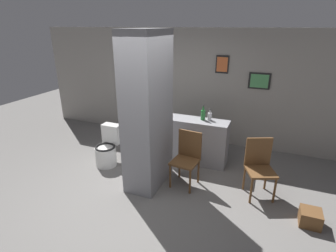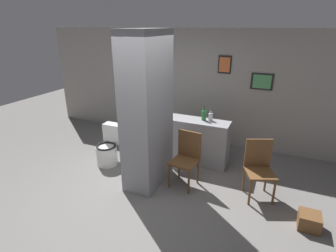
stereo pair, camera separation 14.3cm
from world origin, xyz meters
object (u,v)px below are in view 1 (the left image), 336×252
at_px(chair_by_doorway, 259,165).
at_px(bottle_tall, 203,114).
at_px(bicycle, 147,137).
at_px(toilet, 108,149).
at_px(chair_near_pillar, 187,156).

bearing_deg(chair_by_doorway, bottle_tall, 123.97).
bearing_deg(bicycle, toilet, -120.23).
bearing_deg(chair_near_pillar, bottle_tall, 94.29).
relative_size(bicycle, bottle_tall, 5.44).
xyz_separation_m(toilet, bicycle, (0.48, 0.83, 0.01)).
relative_size(chair_by_doorway, bicycle, 0.58).
distance_m(toilet, bicycle, 0.96).
bearing_deg(bottle_tall, chair_by_doorway, -32.88).
bearing_deg(chair_near_pillar, bicycle, 149.31).
bearing_deg(toilet, chair_by_doorway, 1.37).
bearing_deg(chair_by_doorway, toilet, 158.22).
height_order(chair_near_pillar, bottle_tall, bottle_tall).
bearing_deg(toilet, chair_near_pillar, -2.58).
height_order(toilet, chair_by_doorway, chair_by_doorway).
bearing_deg(bicycle, chair_by_doorway, -17.58).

